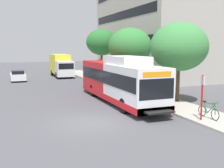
% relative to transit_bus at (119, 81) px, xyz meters
% --- Properties ---
extents(ground_plane, '(120.00, 120.00, 0.00)m').
position_rel_transit_bus_xyz_m(ground_plane, '(-3.89, 3.14, -1.70)').
color(ground_plane, '#4C4C51').
extents(sidewalk_curb, '(3.00, 56.00, 0.14)m').
position_rel_transit_bus_xyz_m(sidewalk_curb, '(3.11, 1.14, -1.63)').
color(sidewalk_curb, '#A8A399').
rests_on(sidewalk_curb, ground).
extents(transit_bus, '(2.58, 12.25, 3.65)m').
position_rel_transit_bus_xyz_m(transit_bus, '(0.00, 0.00, 0.00)').
color(transit_bus, white).
rests_on(transit_bus, ground).
extents(bus_stop_sign_pole, '(0.10, 0.36, 2.60)m').
position_rel_transit_bus_xyz_m(bus_stop_sign_pole, '(2.12, -7.11, -0.05)').
color(bus_stop_sign_pole, red).
rests_on(bus_stop_sign_pole, sidewalk_curb).
extents(bicycle_parked, '(0.52, 1.76, 1.02)m').
position_rel_transit_bus_xyz_m(bicycle_parked, '(2.77, -6.96, -1.14)').
color(bicycle_parked, black).
rests_on(bicycle_parked, sidewalk_curb).
extents(street_tree_near_stop, '(4.36, 4.36, 6.05)m').
position_rel_transit_bus_xyz_m(street_tree_near_stop, '(4.13, -1.92, 2.62)').
color(street_tree_near_stop, '#4C3823').
rests_on(street_tree_near_stop, sidewalk_curb).
extents(street_tree_mid_block, '(4.45, 4.45, 6.13)m').
position_rel_transit_bus_xyz_m(street_tree_mid_block, '(3.75, 6.01, 2.67)').
color(street_tree_mid_block, '#4C3823').
rests_on(street_tree_mid_block, sidewalk_curb).
extents(street_tree_far_block, '(4.16, 4.16, 6.61)m').
position_rel_transit_bus_xyz_m(street_tree_far_block, '(4.14, 15.88, 3.27)').
color(street_tree_far_block, '#4C3823').
rests_on(street_tree_far_block, sidewalk_curb).
extents(parked_car_far_lane, '(1.80, 4.50, 1.33)m').
position_rel_transit_bus_xyz_m(parked_car_far_lane, '(-6.76, 17.53, -1.04)').
color(parked_car_far_lane, silver).
rests_on(parked_car_far_lane, ground).
extents(box_truck_background, '(2.32, 7.01, 3.25)m').
position_rel_transit_bus_xyz_m(box_truck_background, '(-0.58, 20.41, 0.04)').
color(box_truck_background, silver).
rests_on(box_truck_background, ground).
extents(lattice_comm_tower, '(1.10, 1.10, 32.97)m').
position_rel_transit_bus_xyz_m(lattice_comm_tower, '(9.57, 31.30, 9.38)').
color(lattice_comm_tower, '#B7B7BC').
rests_on(lattice_comm_tower, ground).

